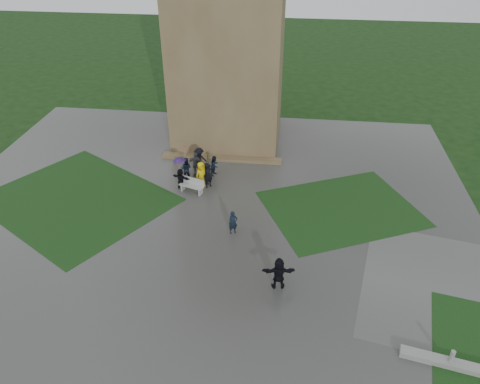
# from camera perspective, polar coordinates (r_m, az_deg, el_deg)

# --- Properties ---
(ground) EXTENTS (120.00, 120.00, 0.00)m
(ground) POSITION_cam_1_polar(r_m,az_deg,el_deg) (26.51, -5.76, -6.92)
(ground) COLOR black
(plaza) EXTENTS (34.00, 34.00, 0.02)m
(plaza) POSITION_cam_1_polar(r_m,az_deg,el_deg) (28.04, -4.93, -4.34)
(plaza) COLOR #393937
(plaza) RESTS_ON ground
(lawn_inset_left) EXTENTS (14.10, 13.46, 0.01)m
(lawn_inset_left) POSITION_cam_1_polar(r_m,az_deg,el_deg) (32.18, -19.24, -0.91)
(lawn_inset_left) COLOR black
(lawn_inset_left) RESTS_ON plaza
(lawn_inset_right) EXTENTS (11.12, 10.15, 0.01)m
(lawn_inset_right) POSITION_cam_1_polar(r_m,az_deg,el_deg) (30.22, 12.22, -2.00)
(lawn_inset_right) COLOR black
(lawn_inset_right) RESTS_ON plaza
(tower) EXTENTS (8.00, 8.00, 18.00)m
(tower) POSITION_cam_1_polar(r_m,az_deg,el_deg) (36.16, -1.45, 20.01)
(tower) COLOR brown
(tower) RESTS_ON ground
(tower_plinth) EXTENTS (9.00, 0.80, 0.22)m
(tower_plinth) POSITION_cam_1_polar(r_m,az_deg,el_deg) (35.13, -2.26, 4.15)
(tower_plinth) COLOR brown
(tower_plinth) RESTS_ON plaza
(bench) EXTENTS (1.76, 1.05, 0.98)m
(bench) POSITION_cam_1_polar(r_m,az_deg,el_deg) (31.14, -5.86, 0.84)
(bench) COLOR #A8A8A3
(bench) RESTS_ON plaza
(visitor_cluster) EXTENTS (2.98, 3.46, 2.58)m
(visitor_cluster) POSITION_cam_1_polar(r_m,az_deg,el_deg) (32.04, -5.32, 3.09)
(visitor_cluster) COLOR black
(visitor_cluster) RESTS_ON plaza
(pedestrian_mid) EXTENTS (0.63, 0.54, 1.47)m
(pedestrian_mid) POSITION_cam_1_polar(r_m,az_deg,el_deg) (27.08, -0.85, -3.75)
(pedestrian_mid) COLOR black
(pedestrian_mid) RESTS_ON plaza
(pedestrian_near) EXTENTS (1.72, 0.82, 1.79)m
(pedestrian_near) POSITION_cam_1_polar(r_m,az_deg,el_deg) (23.57, 4.74, -9.85)
(pedestrian_near) COLOR black
(pedestrian_near) RESTS_ON plaza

